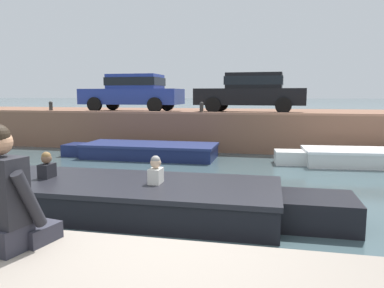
# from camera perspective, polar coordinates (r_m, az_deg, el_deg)

# --- Properties ---
(ground_plane) EXTENTS (400.00, 400.00, 0.00)m
(ground_plane) POSITION_cam_1_polar(r_m,az_deg,el_deg) (8.33, 5.75, -6.98)
(ground_plane) COLOR #3D5156
(far_quay_wall) EXTENTS (60.00, 6.00, 1.38)m
(far_quay_wall) POSITION_cam_1_polar(r_m,az_deg,el_deg) (16.28, 9.04, 2.54)
(far_quay_wall) COLOR brown
(far_quay_wall) RESTS_ON ground
(far_wall_coping) EXTENTS (60.00, 0.24, 0.08)m
(far_wall_coping) POSITION_cam_1_polar(r_m,az_deg,el_deg) (13.36, 8.40, 4.61)
(far_wall_coping) COLOR #9F6C52
(far_wall_coping) RESTS_ON far_quay_wall
(boat_moored_west_navy) EXTENTS (5.21, 1.70, 0.47)m
(boat_moored_west_navy) POSITION_cam_1_polar(r_m,az_deg,el_deg) (12.55, -7.31, -0.99)
(boat_moored_west_navy) COLOR navy
(boat_moored_west_navy) RESTS_ON ground
(boat_moored_central_white) EXTENTS (5.42, 1.84, 0.48)m
(boat_moored_central_white) POSITION_cam_1_polar(r_m,az_deg,el_deg) (12.23, 26.10, -1.90)
(boat_moored_central_white) COLOR white
(boat_moored_central_white) RESTS_ON ground
(motorboat_passing) EXTENTS (7.37, 2.04, 1.04)m
(motorboat_passing) POSITION_cam_1_polar(r_m,az_deg,el_deg) (6.82, -10.40, -7.90)
(motorboat_passing) COLOR black
(motorboat_passing) RESTS_ON ground
(car_leftmost_blue) EXTENTS (4.21, 1.96, 1.54)m
(car_leftmost_blue) POSITION_cam_1_polar(r_m,az_deg,el_deg) (16.17, -8.92, 7.95)
(car_leftmost_blue) COLOR #233893
(car_leftmost_blue) RESTS_ON far_quay_wall
(car_left_inner_black) EXTENTS (4.32, 2.04, 1.54)m
(car_left_inner_black) POSITION_cam_1_polar(r_m,az_deg,el_deg) (15.11, 9.09, 7.98)
(car_left_inner_black) COLOR black
(car_left_inner_black) RESTS_ON far_quay_wall
(mooring_bollard_west) EXTENTS (0.15, 0.15, 0.44)m
(mooring_bollard_west) POSITION_cam_1_polar(r_m,az_deg,el_deg) (16.01, -20.71, 5.39)
(mooring_bollard_west) COLOR #2D2B28
(mooring_bollard_west) RESTS_ON far_quay_wall
(mooring_bollard_mid) EXTENTS (0.15, 0.15, 0.44)m
(mooring_bollard_mid) POSITION_cam_1_polar(r_m,az_deg,el_deg) (13.69, 1.46, 5.59)
(mooring_bollard_mid) COLOR #2D2B28
(mooring_bollard_mid) RESTS_ON far_quay_wall
(person_seated_left) EXTENTS (0.58, 0.59, 0.97)m
(person_seated_left) POSITION_cam_1_polar(r_m,az_deg,el_deg) (3.21, -26.27, -7.81)
(person_seated_left) COLOR #282833
(person_seated_left) RESTS_ON near_quay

